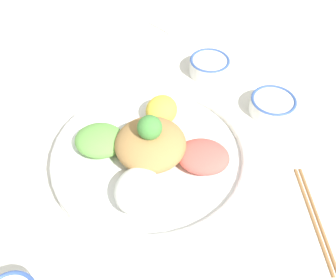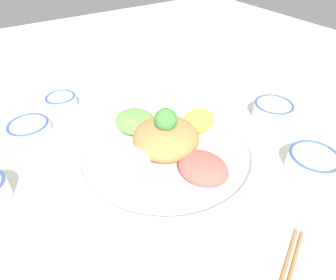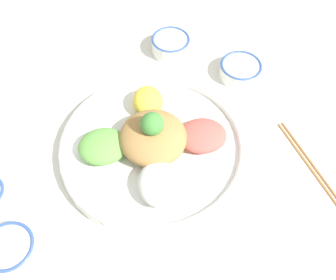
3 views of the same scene
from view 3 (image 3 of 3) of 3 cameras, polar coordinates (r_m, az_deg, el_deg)
name	(u,v)px [view 3 (image 3 of 3)]	position (r m, az deg, el deg)	size (l,w,h in m)	color
ground_plane	(148,162)	(0.88, -2.96, -3.20)	(2.40, 2.40, 0.00)	silver
salad_platter	(153,145)	(0.87, -2.15, -0.68)	(0.42, 0.42, 0.13)	white
sauce_bowl_red	(171,44)	(1.09, 0.39, 13.74)	(0.10, 0.10, 0.04)	white
sauce_bowl_dark	(240,69)	(1.04, 10.47, 10.05)	(0.11, 0.11, 0.04)	white
sauce_bowl_far	(9,248)	(0.83, -22.06, -14.36)	(0.10, 0.10, 0.03)	white
chopsticks_pair_near	(309,162)	(0.93, 19.75, -2.96)	(0.12, 0.22, 0.01)	#9E6B3D
serving_spoon_main	(60,33)	(1.20, -15.36, 14.72)	(0.05, 0.12, 0.01)	beige
serving_spoon_extra	(114,16)	(1.23, -7.84, 17.44)	(0.12, 0.07, 0.01)	beige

